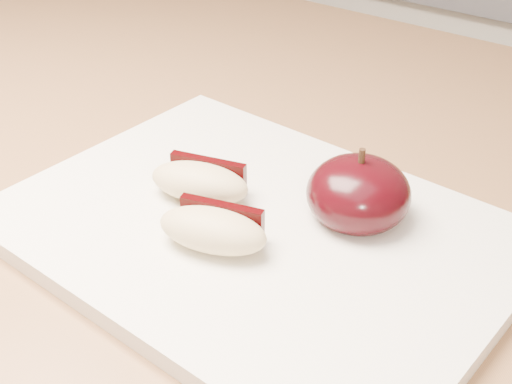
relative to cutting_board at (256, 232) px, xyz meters
The scene contains 5 objects.
back_cabinet 0.93m from the cutting_board, 93.88° to the left, with size 2.40×0.62×0.94m.
cutting_board is the anchor object (origin of this frame).
apple_half 0.07m from the cutting_board, 45.04° to the left, with size 0.08×0.08×0.06m.
apple_wedge_a 0.05m from the cutting_board, behind, with size 0.08×0.05×0.03m.
apple_wedge_b 0.04m from the cutting_board, 102.82° to the right, with size 0.08×0.05×0.03m.
Camera 1 is at (0.28, 0.08, 1.18)m, focal length 50.00 mm.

